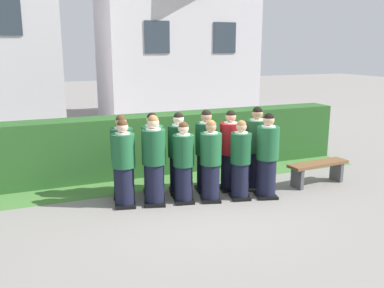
{
  "coord_description": "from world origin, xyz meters",
  "views": [
    {
      "loc": [
        -2.95,
        -6.91,
        2.85
      ],
      "look_at": [
        0.0,
        0.26,
        1.05
      ],
      "focal_mm": 39.28,
      "sensor_mm": 36.0,
      "label": 1
    }
  ],
  "objects_px": {
    "student_rear_row_2": "(179,155)",
    "student_in_red_blazer": "(230,152)",
    "student_front_row_1": "(154,162)",
    "wooden_bench": "(318,168)",
    "student_front_row_4": "(240,162)",
    "student_rear_row_0": "(122,158)",
    "student_front_row_3": "(211,163)",
    "student_rear_row_3": "(206,153)",
    "student_front_row_2": "(183,164)",
    "student_rear_row_1": "(153,156)",
    "student_front_row_5": "(267,158)",
    "student_front_row_0": "(124,166)",
    "student_rear_row_5": "(256,150)"
  },
  "relations": [
    {
      "from": "wooden_bench",
      "to": "student_rear_row_1",
      "type": "bearing_deg",
      "value": 167.57
    },
    {
      "from": "student_front_row_0",
      "to": "student_in_red_blazer",
      "type": "xyz_separation_m",
      "value": [
        2.19,
        0.07,
        0.02
      ]
    },
    {
      "from": "student_front_row_3",
      "to": "student_front_row_4",
      "type": "bearing_deg",
      "value": -10.9
    },
    {
      "from": "student_front_row_2",
      "to": "student_front_row_3",
      "type": "height_order",
      "value": "student_front_row_3"
    },
    {
      "from": "student_front_row_1",
      "to": "student_in_red_blazer",
      "type": "relative_size",
      "value": 1.02
    },
    {
      "from": "student_front_row_3",
      "to": "student_rear_row_3",
      "type": "height_order",
      "value": "student_rear_row_3"
    },
    {
      "from": "student_front_row_4",
      "to": "student_front_row_2",
      "type": "bearing_deg",
      "value": 167.58
    },
    {
      "from": "student_front_row_3",
      "to": "student_rear_row_2",
      "type": "distance_m",
      "value": 0.75
    },
    {
      "from": "student_rear_row_0",
      "to": "student_rear_row_3",
      "type": "bearing_deg",
      "value": -10.37
    },
    {
      "from": "student_rear_row_5",
      "to": "student_rear_row_0",
      "type": "bearing_deg",
      "value": 168.22
    },
    {
      "from": "student_rear_row_5",
      "to": "student_front_row_1",
      "type": "bearing_deg",
      "value": -178.76
    },
    {
      "from": "student_front_row_2",
      "to": "student_rear_row_0",
      "type": "relative_size",
      "value": 0.95
    },
    {
      "from": "student_front_row_0",
      "to": "student_front_row_2",
      "type": "bearing_deg",
      "value": -11.49
    },
    {
      "from": "student_front_row_3",
      "to": "student_rear_row_3",
      "type": "relative_size",
      "value": 0.93
    },
    {
      "from": "student_front_row_3",
      "to": "student_rear_row_3",
      "type": "bearing_deg",
      "value": 74.72
    },
    {
      "from": "student_in_red_blazer",
      "to": "student_rear_row_5",
      "type": "xyz_separation_m",
      "value": [
        0.52,
        -0.13,
        0.03
      ]
    },
    {
      "from": "student_front_row_4",
      "to": "student_in_red_blazer",
      "type": "distance_m",
      "value": 0.53
    },
    {
      "from": "student_front_row_1",
      "to": "student_rear_row_1",
      "type": "relative_size",
      "value": 1.02
    },
    {
      "from": "student_rear_row_0",
      "to": "student_in_red_blazer",
      "type": "height_order",
      "value": "student_in_red_blazer"
    },
    {
      "from": "student_front_row_0",
      "to": "student_rear_row_1",
      "type": "xyz_separation_m",
      "value": [
        0.67,
        0.4,
        0.01
      ]
    },
    {
      "from": "student_front_row_0",
      "to": "student_rear_row_2",
      "type": "bearing_deg",
      "value": 13.85
    },
    {
      "from": "student_front_row_1",
      "to": "student_rear_row_1",
      "type": "bearing_deg",
      "value": 75.17
    },
    {
      "from": "student_rear_row_2",
      "to": "student_in_red_blazer",
      "type": "xyz_separation_m",
      "value": [
        1.02,
        -0.22,
        0.01
      ]
    },
    {
      "from": "student_front_row_2",
      "to": "student_rear_row_2",
      "type": "height_order",
      "value": "student_rear_row_2"
    },
    {
      "from": "student_front_row_3",
      "to": "student_front_row_5",
      "type": "bearing_deg",
      "value": -11.93
    },
    {
      "from": "student_rear_row_1",
      "to": "student_front_row_0",
      "type": "bearing_deg",
      "value": -149.08
    },
    {
      "from": "student_front_row_0",
      "to": "student_rear_row_0",
      "type": "height_order",
      "value": "student_rear_row_0"
    },
    {
      "from": "student_front_row_3",
      "to": "student_rear_row_1",
      "type": "relative_size",
      "value": 0.95
    },
    {
      "from": "student_front_row_2",
      "to": "student_front_row_5",
      "type": "bearing_deg",
      "value": -12.63
    },
    {
      "from": "student_in_red_blazer",
      "to": "student_rear_row_3",
      "type": "bearing_deg",
      "value": 166.07
    },
    {
      "from": "student_front_row_4",
      "to": "student_rear_row_0",
      "type": "height_order",
      "value": "student_rear_row_0"
    },
    {
      "from": "student_front_row_1",
      "to": "student_in_red_blazer",
      "type": "bearing_deg",
      "value": 6.19
    },
    {
      "from": "student_front_row_1",
      "to": "wooden_bench",
      "type": "height_order",
      "value": "student_front_row_1"
    },
    {
      "from": "student_front_row_1",
      "to": "student_rear_row_3",
      "type": "xyz_separation_m",
      "value": [
        1.18,
        0.3,
        -0.0
      ]
    },
    {
      "from": "student_front_row_5",
      "to": "student_rear_row_1",
      "type": "xyz_separation_m",
      "value": [
        -1.98,
        0.97,
        -0.01
      ]
    },
    {
      "from": "student_front_row_4",
      "to": "student_rear_row_0",
      "type": "bearing_deg",
      "value": 155.47
    },
    {
      "from": "student_front_row_3",
      "to": "student_front_row_2",
      "type": "bearing_deg",
      "value": 165.85
    },
    {
      "from": "student_rear_row_1",
      "to": "student_rear_row_3",
      "type": "distance_m",
      "value": 1.07
    },
    {
      "from": "student_front_row_0",
      "to": "student_rear_row_3",
      "type": "relative_size",
      "value": 0.97
    },
    {
      "from": "student_in_red_blazer",
      "to": "student_rear_row_0",
      "type": "bearing_deg",
      "value": 168.82
    },
    {
      "from": "student_front_row_1",
      "to": "wooden_bench",
      "type": "xyz_separation_m",
      "value": [
        3.53,
        -0.24,
        -0.45
      ]
    },
    {
      "from": "student_front_row_4",
      "to": "student_rear_row_5",
      "type": "distance_m",
      "value": 0.7
    },
    {
      "from": "student_front_row_4",
      "to": "student_front_row_5",
      "type": "distance_m",
      "value": 0.53
    },
    {
      "from": "wooden_bench",
      "to": "student_in_red_blazer",
      "type": "bearing_deg",
      "value": 167.44
    },
    {
      "from": "student_front_row_0",
      "to": "student_rear_row_3",
      "type": "xyz_separation_m",
      "value": [
        1.71,
        0.19,
        0.03
      ]
    },
    {
      "from": "student_rear_row_1",
      "to": "wooden_bench",
      "type": "xyz_separation_m",
      "value": [
        3.39,
        -0.75,
        -0.43
      ]
    },
    {
      "from": "student_front_row_1",
      "to": "student_front_row_2",
      "type": "bearing_deg",
      "value": -11.26
    },
    {
      "from": "student_front_row_5",
      "to": "student_rear_row_3",
      "type": "distance_m",
      "value": 1.21
    },
    {
      "from": "student_front_row_0",
      "to": "student_rear_row_5",
      "type": "xyz_separation_m",
      "value": [
        2.71,
        -0.06,
        0.05
      ]
    },
    {
      "from": "student_front_row_0",
      "to": "student_front_row_3",
      "type": "xyz_separation_m",
      "value": [
        1.57,
        -0.34,
        -0.03
      ]
    }
  ]
}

